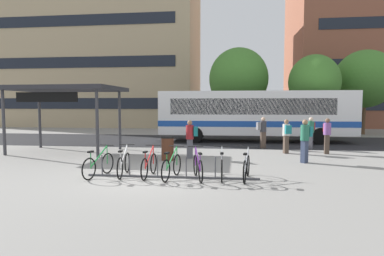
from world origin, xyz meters
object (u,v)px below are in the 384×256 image
Objects in this scene: commuter_red_pack_2 at (327,133)px; parked_bicycle_white_1 at (124,164)px; street_tree_1 at (239,79)px; commuter_red_pack_5 at (311,131)px; trash_bin at (168,148)px; parked_bicycle_purple_4 at (198,167)px; commuter_teal_pack_0 at (286,134)px; parked_bicycle_red_2 at (149,165)px; parked_bicycle_silver_6 at (246,168)px; city_bus at (256,114)px; parked_bicycle_silver_5 at (222,167)px; commuter_grey_pack_3 at (263,130)px; commuter_teal_pack_4 at (305,138)px; parked_bicycle_green_0 at (99,165)px; commuter_teal_pack_1 at (191,136)px; street_tree_0 at (314,82)px; transit_shelter at (64,91)px; parked_bicycle_green_3 at (172,167)px; street_tree_2 at (365,79)px.

parked_bicycle_white_1 is at bearing -47.08° from commuter_red_pack_2.
commuter_red_pack_5 is at bearing -69.21° from street_tree_1.
trash_bin is at bearing -30.84° from commuter_red_pack_5.
commuter_teal_pack_0 is at bearing -47.58° from parked_bicycle_purple_4.
parked_bicycle_red_2 is 3.12m from parked_bicycle_silver_6.
city_bus is at bearing -31.49° from parked_bicycle_white_1.
parked_bicycle_silver_5 is 1.02× the size of commuter_grey_pack_3.
city_bus reaches higher than commuter_teal_pack_4.
commuter_red_pack_5 is (5.27, 7.49, 0.60)m from parked_bicycle_purple_4.
parked_bicycle_green_0 is 9.09m from commuter_teal_pack_0.
commuter_teal_pack_1 is 0.28× the size of street_tree_0.
city_bus is 7.20× the size of commuter_teal_pack_1.
transit_shelter is at bearing -145.47° from street_tree_0.
parked_bicycle_green_3 is (0.77, -0.14, 0.00)m from parked_bicycle_red_2.
street_tree_1 reaches higher than commuter_grey_pack_3.
commuter_red_pack_5 is 8.21m from street_tree_0.
street_tree_0 is at bearing 41.07° from city_bus.
street_tree_2 reaches higher than commuter_teal_pack_1.
trash_bin is (-1.61, 3.25, 0.13)m from parked_bicycle_purple_4.
parked_bicycle_green_3 is at bearing -10.29° from commuter_teal_pack_4.
parked_bicycle_green_0 is at bearing -144.63° from commuter_grey_pack_3.
transit_shelter reaches higher than parked_bicycle_white_1.
parked_bicycle_silver_5 is 3.91m from trash_bin.
commuter_teal_pack_4 is at bearing -88.82° from commuter_grey_pack_3.
commuter_teal_pack_1 is at bearing 34.80° from trash_bin.
parked_bicycle_silver_6 is at bearing -88.44° from parked_bicycle_red_2.
transit_shelter is 11.43m from commuter_teal_pack_4.
commuter_teal_pack_0 is at bearing -78.46° from commuter_red_pack_2.
parked_bicycle_red_2 and parked_bicycle_green_3 have the same top height.
commuter_teal_pack_4 is (4.74, -0.51, 0.05)m from commuter_teal_pack_1.
city_bus is 7.08× the size of parked_bicycle_green_3.
parked_bicycle_green_0 is at bearing 99.70° from parked_bicycle_white_1.
commuter_red_pack_2 reaches higher than parked_bicycle_silver_5.
parked_bicycle_green_0 is 1.01× the size of commuter_teal_pack_1.
commuter_teal_pack_0 is at bearing -125.61° from street_tree_2.
commuter_grey_pack_3 is 1.65× the size of trash_bin.
street_tree_1 is at bearing -20.69° from parked_bicycle_purple_4.
commuter_red_pack_5 is (6.11, 7.51, 0.60)m from parked_bicycle_green_3.
parked_bicycle_green_3 is at bearing -118.55° from street_tree_0.
parked_bicycle_green_0 and parked_bicycle_silver_5 have the same top height.
street_tree_2 is at bearing -164.59° from commuter_teal_pack_4.
parked_bicycle_purple_4 is (1.60, -0.12, 0.00)m from parked_bicycle_red_2.
parked_bicycle_green_0 and parked_bicycle_green_3 have the same top height.
city_bus is 7.00× the size of parked_bicycle_red_2.
parked_bicycle_red_2 is 1.00× the size of parked_bicycle_silver_5.
parked_bicycle_white_1 and parked_bicycle_silver_5 have the same top height.
parked_bicycle_purple_4 is 9.18m from commuter_red_pack_5.
parked_bicycle_white_1 is 1.01× the size of parked_bicycle_silver_6.
commuter_teal_pack_0 is at bearing -76.57° from commuter_grey_pack_3.
street_tree_1 reaches higher than transit_shelter.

